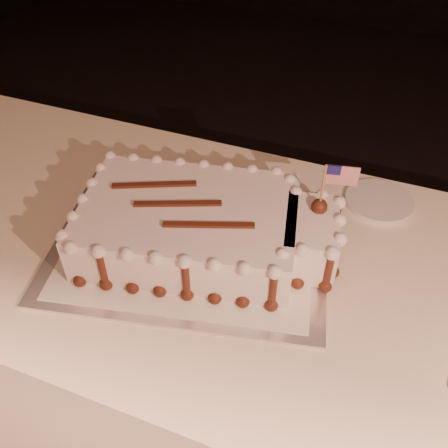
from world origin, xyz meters
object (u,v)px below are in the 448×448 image
(sheet_cake, at_px, (204,227))
(side_plate, at_px, (379,201))
(banquet_table, at_px, (267,364))
(cake_board, at_px, (190,245))

(sheet_cake, relative_size, side_plate, 3.58)
(sheet_cake, bearing_deg, banquet_table, -0.43)
(sheet_cake, xyz_separation_m, side_plate, (0.34, 0.29, -0.06))
(banquet_table, relative_size, sheet_cake, 4.10)
(cake_board, height_order, side_plate, side_plate)
(cake_board, relative_size, sheet_cake, 1.02)
(sheet_cake, bearing_deg, cake_board, -167.75)
(banquet_table, xyz_separation_m, side_plate, (0.17, 0.30, 0.38))
(banquet_table, relative_size, cake_board, 4.00)
(sheet_cake, height_order, side_plate, sheet_cake)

